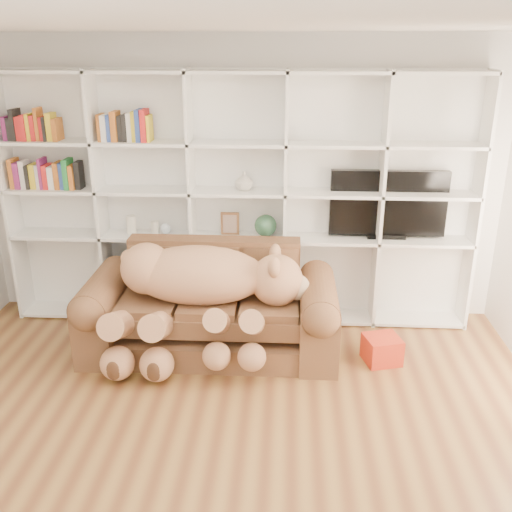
# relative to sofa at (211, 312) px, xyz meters

# --- Properties ---
(floor) EXTENTS (5.00, 5.00, 0.00)m
(floor) POSITION_rel_sofa_xyz_m (0.20, -1.67, -0.35)
(floor) COLOR brown
(floor) RESTS_ON ground
(ceiling) EXTENTS (5.00, 5.00, 0.00)m
(ceiling) POSITION_rel_sofa_xyz_m (0.20, -1.67, 2.35)
(ceiling) COLOR white
(ceiling) RESTS_ON wall_back
(wall_back) EXTENTS (5.00, 0.02, 2.70)m
(wall_back) POSITION_rel_sofa_xyz_m (0.20, 0.83, 1.00)
(wall_back) COLOR silver
(wall_back) RESTS_ON floor
(bookshelf) EXTENTS (4.43, 0.35, 2.40)m
(bookshelf) POSITION_rel_sofa_xyz_m (-0.04, 0.69, 0.95)
(bookshelf) COLOR white
(bookshelf) RESTS_ON floor
(sofa) EXTENTS (2.22, 0.96, 0.93)m
(sofa) POSITION_rel_sofa_xyz_m (0.00, 0.00, 0.00)
(sofa) COLOR brown
(sofa) RESTS_ON floor
(teddy_bear) EXTENTS (1.71, 0.93, 0.99)m
(teddy_bear) POSITION_rel_sofa_xyz_m (-0.07, -0.19, 0.30)
(teddy_bear) COLOR tan
(teddy_bear) RESTS_ON sofa
(throw_pillow) EXTENTS (0.43, 0.35, 0.39)m
(throw_pillow) POSITION_rel_sofa_xyz_m (-0.56, 0.16, 0.31)
(throw_pillow) COLOR #540E12
(throw_pillow) RESTS_ON sofa
(gift_box) EXTENTS (0.35, 0.34, 0.23)m
(gift_box) POSITION_rel_sofa_xyz_m (1.51, -0.16, -0.24)
(gift_box) COLOR red
(gift_box) RESTS_ON floor
(tv) EXTENTS (1.09, 0.18, 0.64)m
(tv) POSITION_rel_sofa_xyz_m (1.60, 0.68, 0.83)
(tv) COLOR black
(tv) RESTS_ON bookshelf
(picture_frame) EXTENTS (0.18, 0.03, 0.22)m
(picture_frame) POSITION_rel_sofa_xyz_m (0.12, 0.63, 0.63)
(picture_frame) COLOR brown
(picture_frame) RESTS_ON bookshelf
(green_vase) EXTENTS (0.21, 0.21, 0.21)m
(green_vase) POSITION_rel_sofa_xyz_m (0.46, 0.63, 0.62)
(green_vase) COLOR #305E3F
(green_vase) RESTS_ON bookshelf
(figurine_tall) EXTENTS (0.10, 0.10, 0.18)m
(figurine_tall) POSITION_rel_sofa_xyz_m (-0.84, 0.63, 0.60)
(figurine_tall) COLOR silver
(figurine_tall) RESTS_ON bookshelf
(figurine_short) EXTENTS (0.09, 0.09, 0.13)m
(figurine_short) POSITION_rel_sofa_xyz_m (-0.61, 0.63, 0.58)
(figurine_short) COLOR silver
(figurine_short) RESTS_ON bookshelf
(snow_globe) EXTENTS (0.10, 0.10, 0.10)m
(snow_globe) POSITION_rel_sofa_xyz_m (-0.51, 0.63, 0.57)
(snow_globe) COLOR white
(snow_globe) RESTS_ON bookshelf
(shelf_vase) EXTENTS (0.17, 0.17, 0.18)m
(shelf_vase) POSITION_rel_sofa_xyz_m (0.26, 0.63, 1.05)
(shelf_vase) COLOR beige
(shelf_vase) RESTS_ON bookshelf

